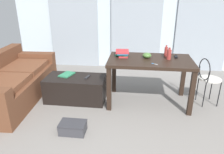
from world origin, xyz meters
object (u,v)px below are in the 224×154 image
Objects in this scene: shoebox at (73,128)px; tv_remote_on_table at (176,57)px; couch at (11,83)px; bowl at (147,55)px; book_stack at (122,53)px; bottle_far at (166,51)px; magazine at (67,74)px; wire_chair at (207,76)px; coffee_table at (76,88)px; bottle_near at (169,54)px; scissors at (154,64)px; craft_table at (150,65)px; tv_remote_primary at (87,77)px.

tv_remote_on_table is at bearing 38.80° from shoebox.
bowl is at bearing 5.63° from couch.
shoebox is at bearing -116.08° from book_stack.
bottle_far is 0.69× the size of magazine.
bowl is at bearing 179.53° from wire_chair.
coffee_table is 6.97× the size of tv_remote_on_table.
bottle_near is 1.32× the size of bowl.
scissors reaches higher than couch.
wire_chair is (2.20, 0.12, 0.30)m from coffee_table.
bottle_far is (1.52, 0.28, 0.65)m from coffee_table.
bowl reaches higher than couch.
craft_table is 9.20× the size of tv_remote_on_table.
scissors is (-0.25, -0.27, -0.08)m from bottle_near.
coffee_table is 0.99m from shoebox.
tv_remote_on_table is 1.90m from magazine.
couch is at bearing -176.18° from wire_chair.
tv_remote_on_table is 1.53m from tv_remote_primary.
wire_chair is 5.44× the size of tv_remote_on_table.
wire_chair is at bearing -12.87° from bottle_far.
book_stack reaches higher than magazine.
scissors reaches higher than tv_remote_primary.
tv_remote_on_table is at bearing 6.50° from couch.
bottle_near is 0.38m from scissors.
bowl is 0.33m from scissors.
coffee_table is at bearing 172.16° from scissors.
wire_chair is 0.59m from tv_remote_on_table.
scissors is (0.10, -0.31, -0.04)m from bowl.
bowl is at bearing -162.76° from tv_remote_on_table.
bottle_far is at bearing 8.07° from couch.
craft_table is 1.57m from shoebox.
magazine reaches higher than coffee_table.
wire_chair is 2.93× the size of magazine.
bowl is 0.49m from tv_remote_on_table.
shoebox is (1.37, -0.85, -0.22)m from couch.
shoebox is at bearing -134.64° from tv_remote_on_table.
scissors is at bearing -7.84° from coffee_table.
bottle_near is 1.02× the size of bottle_far.
wire_chair is (0.94, 0.06, -0.16)m from craft_table.
wire_chair is at bearing 3.82° from couch.
book_stack is (1.94, 0.31, 0.52)m from couch.
tv_remote_primary is (-1.09, 0.19, -0.35)m from scissors.
tv_remote_primary is at bearing 169.87° from scissors.
tv_remote_on_table is at bearing -18.67° from bottle_far.
bottle_far is at bearing 22.85° from tv_remote_primary.
bottle_near is 0.65× the size of book_stack.
craft_table is at bearing 13.99° from tv_remote_primary.
couch is 2.03m from book_stack.
shoebox is at bearing -132.07° from bowl.
bottle_near reaches higher than book_stack.
bowl reaches higher than magazine.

